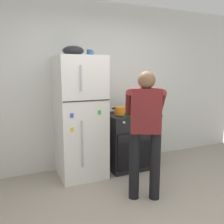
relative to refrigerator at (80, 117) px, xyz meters
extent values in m
plane|color=#9E9384|center=(0.41, -1.57, -0.91)|extent=(8.00, 8.00, 0.00)
cube|color=silver|center=(0.41, 0.38, 0.44)|extent=(6.00, 0.10, 2.70)
cube|color=white|center=(0.00, 0.00, 0.00)|extent=(0.68, 0.68, 1.82)
cube|color=black|center=(0.00, -0.34, 0.29)|extent=(0.67, 0.01, 0.01)
cylinder|color=#B7B7BC|center=(-0.08, -0.36, -0.31)|extent=(0.02, 0.02, 0.66)
cylinder|color=#B7B7BC|center=(-0.08, -0.36, 0.60)|extent=(0.02, 0.02, 0.34)
cube|color=yellow|center=(-0.22, -0.35, -0.09)|extent=(0.04, 0.01, 0.06)
cube|color=green|center=(0.18, -0.35, 0.12)|extent=(0.04, 0.01, 0.06)
cube|color=blue|center=(-0.22, -0.35, 0.10)|extent=(0.04, 0.01, 0.06)
cube|color=black|center=(0.83, 0.00, -0.45)|extent=(0.76, 0.64, 0.91)
cube|color=black|center=(0.83, -0.32, -0.53)|extent=(0.53, 0.01, 0.33)
cylinder|color=black|center=(0.65, -0.14, 0.00)|extent=(0.17, 0.17, 0.01)
cylinder|color=black|center=(1.01, -0.14, 0.00)|extent=(0.17, 0.17, 0.01)
cylinder|color=black|center=(0.65, 0.14, 0.00)|extent=(0.17, 0.17, 0.01)
cylinder|color=black|center=(1.01, 0.14, 0.00)|extent=(0.17, 0.17, 0.01)
cylinder|color=silver|center=(0.57, -0.33, -0.06)|extent=(0.04, 0.03, 0.04)
cylinder|color=silver|center=(0.74, -0.33, -0.06)|extent=(0.04, 0.03, 0.04)
cylinder|color=silver|center=(0.92, -0.33, -0.06)|extent=(0.04, 0.03, 0.04)
cylinder|color=silver|center=(1.09, -0.33, -0.06)|extent=(0.04, 0.03, 0.04)
cube|color=black|center=(0.83, -0.33, -0.54)|extent=(0.72, 0.03, 0.58)
cylinder|color=black|center=(0.40, -0.97, -0.48)|extent=(0.13, 0.13, 0.86)
cylinder|color=black|center=(0.63, -1.08, -0.48)|extent=(0.13, 0.13, 0.86)
cube|color=maroon|center=(0.51, -1.02, 0.22)|extent=(0.41, 0.34, 0.54)
sphere|color=brown|center=(0.51, -1.02, 0.59)|extent=(0.21, 0.21, 0.21)
sphere|color=black|center=(0.51, -1.02, 0.55)|extent=(0.15, 0.15, 0.15)
cylinder|color=maroon|center=(0.43, -0.74, 0.26)|extent=(0.30, 0.48, 0.43)
cylinder|color=maroon|center=(0.79, -0.92, 0.26)|extent=(0.30, 0.48, 0.43)
ellipsoid|color=#1E5123|center=(0.53, -0.55, 0.08)|extent=(0.12, 0.18, 0.10)
ellipsoid|color=#1E5123|center=(0.89, -0.73, 0.08)|extent=(0.12, 0.18, 0.10)
cylinder|color=orange|center=(0.67, -0.05, 0.07)|extent=(0.23, 0.23, 0.13)
cube|color=black|center=(0.53, -0.05, 0.11)|extent=(0.05, 0.03, 0.02)
cube|color=black|center=(0.81, -0.05, 0.11)|extent=(0.05, 0.03, 0.02)
cylinder|color=#2D6093|center=(0.18, 0.05, 0.96)|extent=(0.08, 0.08, 0.10)
torus|color=#2D6093|center=(0.22, 0.05, 0.96)|extent=(0.06, 0.01, 0.06)
ellipsoid|color=black|center=(-0.08, 0.00, 0.98)|extent=(0.31, 0.31, 0.14)
camera|label=1|loc=(-1.05, -3.52, 0.70)|focal=39.50mm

